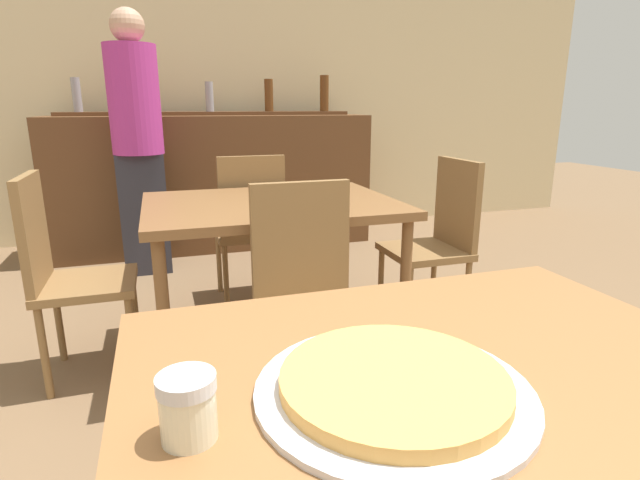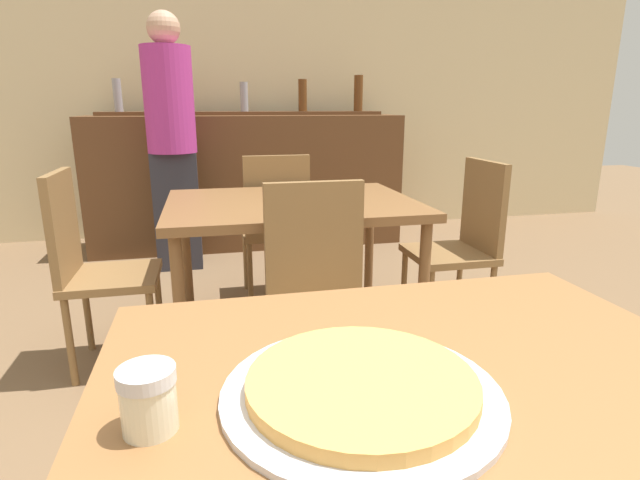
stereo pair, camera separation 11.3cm
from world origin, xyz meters
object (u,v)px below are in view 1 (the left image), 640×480
chair_far_side_front (308,292)px  chair_far_side_back (250,221)px  chair_far_side_right (439,234)px  pizza_tray (393,385)px  person_standing (137,136)px  cheese_shaker (188,407)px  chair_far_side_left (64,266)px

chair_far_side_front → chair_far_side_back: (-0.00, 1.22, 0.00)m
chair_far_side_front → chair_far_side_right: size_ratio=1.00×
chair_far_side_front → pizza_tray: size_ratio=2.08×
chair_far_side_front → person_standing: size_ratio=0.51×
cheese_shaker → chair_far_side_right: bearing=49.9°
pizza_tray → person_standing: size_ratio=0.24×
chair_far_side_front → chair_far_side_back: same height
chair_far_side_back → person_standing: size_ratio=0.51×
chair_far_side_left → chair_far_side_right: same height
chair_far_side_right → cheese_shaker: (-1.40, -1.66, 0.28)m
chair_far_side_back → pizza_tray: (-0.17, -2.26, 0.24)m
chair_far_side_left → chair_far_side_right: bearing=-90.0°
chair_far_side_back → chair_far_side_left: size_ratio=1.00×
chair_far_side_left → cheese_shaker: size_ratio=9.62×
chair_far_side_back → chair_far_side_right: (0.92, -0.61, 0.00)m
chair_far_side_front → chair_far_side_back: size_ratio=1.00×
chair_far_side_right → chair_far_side_back: bearing=-123.6°
chair_far_side_back → chair_far_side_left: 1.10m
chair_far_side_right → pizza_tray: 1.99m
chair_far_side_front → chair_far_side_right: bearing=33.6°
chair_far_side_back → chair_far_side_right: bearing=146.4°
chair_far_side_left → pizza_tray: chair_far_side_left is taller
chair_far_side_right → pizza_tray: chair_far_side_right is taller
chair_far_side_back → cheese_shaker: 2.33m
chair_far_side_left → chair_far_side_right: size_ratio=1.00×
chair_far_side_right → cheese_shaker: chair_far_side_right is taller
cheese_shaker → person_standing: 3.10m
chair_far_side_front → chair_far_side_back: 1.22m
chair_far_side_back → pizza_tray: size_ratio=2.08×
chair_far_side_right → pizza_tray: bearing=-33.3°
chair_far_side_left → pizza_tray: (0.75, -1.65, 0.24)m
chair_far_side_front → person_standing: (-0.62, 2.04, 0.47)m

